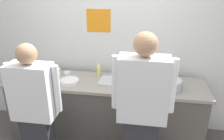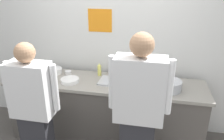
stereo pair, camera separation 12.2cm
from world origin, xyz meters
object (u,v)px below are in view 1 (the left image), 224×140
chef_center (142,111)px  plate_stack_front (54,72)px  plate_stack_rear (70,81)px  ramekin_yellow_sauce (53,79)px  ramekin_red_sauce (25,75)px  deli_cup (151,81)px  ramekin_green_sauce (67,73)px  squeeze_bottle_primary (99,70)px  sheet_tray (118,82)px  mixing_bowl_steel (169,84)px  chef_near_left (35,111)px

chef_center → plate_stack_front: chef_center is taller
plate_stack_rear → ramekin_yellow_sauce: bearing=173.1°
ramekin_red_sauce → deli_cup: bearing=1.1°
ramekin_yellow_sauce → ramekin_red_sauce: ramekin_red_sauce is taller
ramekin_red_sauce → ramekin_green_sauce: ramekin_red_sauce is taller
deli_cup → chef_center: bearing=-98.2°
plate_stack_rear → squeeze_bottle_primary: 0.45m
chef_center → sheet_tray: (-0.33, 0.70, -0.02)m
plate_stack_rear → ramekin_yellow_sauce: 0.24m
ramekin_green_sauce → squeeze_bottle_primary: bearing=4.3°
chef_center → squeeze_bottle_primary: chef_center is taller
chef_center → ramekin_green_sauce: bearing=141.9°
plate_stack_rear → sheet_tray: (0.63, 0.10, -0.01)m
mixing_bowl_steel → ramekin_yellow_sauce: (-1.51, -0.00, -0.04)m
ramekin_green_sauce → deli_cup: (1.19, -0.14, 0.03)m
plate_stack_front → ramekin_green_sauce: size_ratio=2.05×
plate_stack_rear → chef_center: bearing=-31.7°
chef_near_left → deli_cup: 1.45m
chef_near_left → plate_stack_front: 0.88m
plate_stack_rear → ramekin_red_sauce: size_ratio=2.87×
plate_stack_rear → mixing_bowl_steel: mixing_bowl_steel is taller
mixing_bowl_steel → deli_cup: size_ratio=3.18×
ramekin_green_sauce → deli_cup: deli_cup is taller
chef_center → ramekin_green_sauce: chef_center is taller
plate_stack_rear → plate_stack_front: bearing=143.9°
chef_near_left → plate_stack_rear: (0.18, 0.64, 0.07)m
chef_center → mixing_bowl_steel: size_ratio=5.49×
ramekin_red_sauce → ramekin_green_sauce: bearing=17.6°
plate_stack_rear → ramekin_green_sauce: plate_stack_rear is taller
plate_stack_front → chef_near_left: bearing=-81.1°
chef_center → plate_stack_front: (-1.27, 0.82, 0.01)m
mixing_bowl_steel → deli_cup: (-0.21, 0.09, -0.01)m
ramekin_yellow_sauce → deli_cup: (1.30, 0.09, 0.03)m
chef_near_left → sheet_tray: 1.09m
sheet_tray → squeeze_bottle_primary: size_ratio=2.71×
plate_stack_rear → ramekin_red_sauce: 0.69m
plate_stack_front → deli_cup: deli_cup is taller
plate_stack_rear → sheet_tray: plate_stack_rear is taller
plate_stack_rear → ramekin_green_sauce: size_ratio=2.61×
sheet_tray → plate_stack_rear: bearing=-170.7°
chef_near_left → chef_center: (1.14, 0.04, 0.08)m
mixing_bowl_steel → ramekin_green_sauce: mixing_bowl_steel is taller
sheet_tray → mixing_bowl_steel: bearing=-6.4°
mixing_bowl_steel → squeeze_bottle_primary: squeeze_bottle_primary is taller
squeeze_bottle_primary → deli_cup: size_ratio=1.83×
chef_near_left → sheet_tray: chef_near_left is taller
mixing_bowl_steel → ramekin_yellow_sauce: bearing=-179.9°
ramekin_red_sauce → deli_cup: size_ratio=0.86×
chef_center → squeeze_bottle_primary: (-0.63, 0.89, 0.06)m
chef_center → sheet_tray: size_ratio=3.52×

